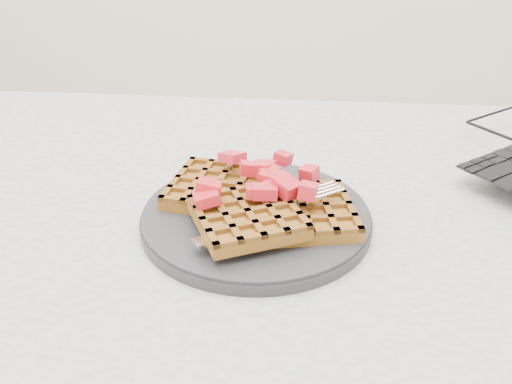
# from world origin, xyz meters

# --- Properties ---
(table) EXTENTS (1.20, 0.80, 0.75)m
(table) POSITION_xyz_m (0.00, 0.00, 0.64)
(table) COLOR beige
(table) RESTS_ON ground
(plate) EXTENTS (0.25, 0.25, 0.02)m
(plate) POSITION_xyz_m (-0.08, -0.00, 0.76)
(plate) COLOR #242427
(plate) RESTS_ON table
(waffles) EXTENTS (0.22, 0.20, 0.03)m
(waffles) POSITION_xyz_m (-0.08, -0.00, 0.78)
(waffles) COLOR #905C1E
(waffles) RESTS_ON plate
(strawberry_pile) EXTENTS (0.15, 0.15, 0.02)m
(strawberry_pile) POSITION_xyz_m (-0.08, -0.00, 0.80)
(strawberry_pile) COLOR #AA0B19
(strawberry_pile) RESTS_ON waffles
(fork) EXTENTS (0.16, 0.12, 0.02)m
(fork) POSITION_xyz_m (-0.05, -0.03, 0.77)
(fork) COLOR silver
(fork) RESTS_ON plate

